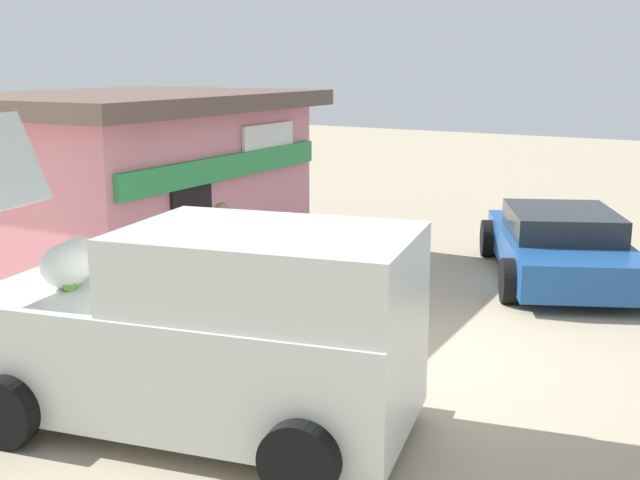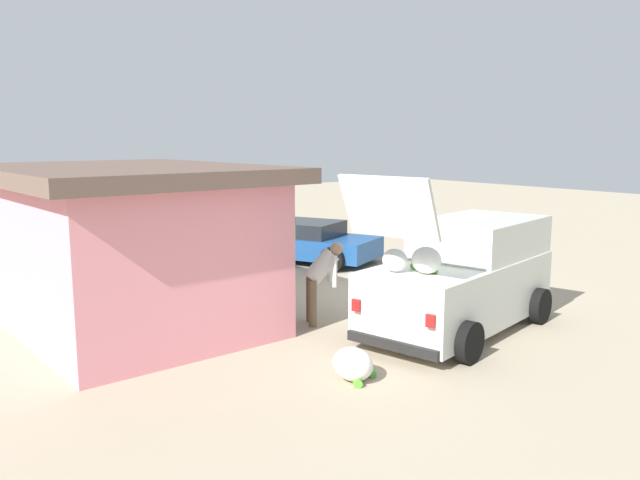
{
  "view_description": "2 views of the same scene",
  "coord_description": "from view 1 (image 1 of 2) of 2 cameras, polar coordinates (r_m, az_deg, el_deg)",
  "views": [
    {
      "loc": [
        -8.0,
        -3.93,
        3.42
      ],
      "look_at": [
        0.09,
        1.13,
        1.26
      ],
      "focal_mm": 43.75,
      "sensor_mm": 36.0,
      "label": 1
    },
    {
      "loc": [
        -10.32,
        9.46,
        3.48
      ],
      "look_at": [
        0.86,
        1.32,
        1.26
      ],
      "focal_mm": 35.9,
      "sensor_mm": 36.0,
      "label": 2
    }
  ],
  "objects": [
    {
      "name": "vendor_standing",
      "position": [
        11.0,
        -7.1,
        -0.63
      ],
      "size": [
        0.57,
        0.35,
        1.56
      ],
      "color": "navy",
      "rests_on": "ground_plane"
    },
    {
      "name": "customer_bending",
      "position": [
        9.96,
        -9.93,
        -1.91
      ],
      "size": [
        0.67,
        0.74,
        1.55
      ],
      "color": "#726047",
      "rests_on": "ground_plane"
    },
    {
      "name": "delivery_van",
      "position": [
        7.45,
        -8.15,
        -6.51
      ],
      "size": [
        2.9,
        4.88,
        2.93
      ],
      "color": "silver",
      "rests_on": "ground_plane"
    },
    {
      "name": "paint_bucket",
      "position": [
        13.18,
        1.73,
        -1.56
      ],
      "size": [
        0.32,
        0.32,
        0.34
      ],
      "primitive_type": "cylinder",
      "color": "silver",
      "rests_on": "ground_plane"
    },
    {
      "name": "parked_sedan",
      "position": [
        13.2,
        17.15,
        -0.37
      ],
      "size": [
        4.58,
        3.53,
        1.14
      ],
      "color": "#1E4C8C",
      "rests_on": "ground_plane"
    },
    {
      "name": "ground_plane",
      "position": [
        9.55,
        5.53,
        -8.32
      ],
      "size": [
        60.0,
        60.0,
        0.0
      ],
      "primitive_type": "plane",
      "color": "tan"
    },
    {
      "name": "storefront_bar",
      "position": [
        13.3,
        -13.52,
        4.19
      ],
      "size": [
        6.19,
        4.84,
        2.97
      ],
      "color": "pink",
      "rests_on": "ground_plane"
    }
  ]
}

